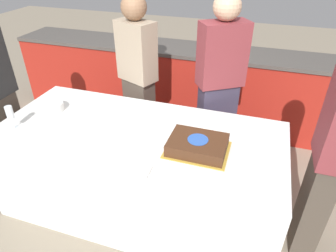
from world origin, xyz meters
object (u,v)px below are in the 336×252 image
Objects in this scene: person_standing_back at (138,78)px; person_seated_right at (333,152)px; person_cutting_cake at (219,88)px; plate_stack at (51,107)px; cake at (198,145)px; wine_glass at (10,114)px.

person_seated_right is at bearing 178.52° from person_standing_back.
plate_stack is at bearing -7.15° from person_cutting_cake.
cake is at bearing -84.39° from person_seated_right.
person_standing_back is (-0.78, 0.80, 0.05)m from cake.
person_cutting_cake is at bearing 90.00° from cake.
wine_glass is (-0.10, -0.32, 0.09)m from plate_stack.
cake is 0.26× the size of person_seated_right.
wine_glass is 2.25m from person_seated_right.
person_cutting_cake reaches higher than plate_stack.
wine_glass is (-1.41, -0.17, 0.09)m from cake.
person_standing_back is at bearing 51.28° from plate_stack.
plate_stack is 0.13× the size of person_standing_back.
cake is 1.12m from person_standing_back.
plate_stack is 1.46m from person_cutting_cake.
plate_stack is at bearing -91.90° from person_seated_right.
plate_stack is 0.13× the size of person_seated_right.
person_standing_back is at bearing 57.18° from wine_glass.
wine_glass is 0.12× the size of person_standing_back.
person_cutting_cake is at bearing 34.59° from wine_glass.
person_seated_right reaches higher than wine_glass.
cake is 0.27× the size of person_standing_back.
person_seated_right is at bearing 5.61° from cake.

